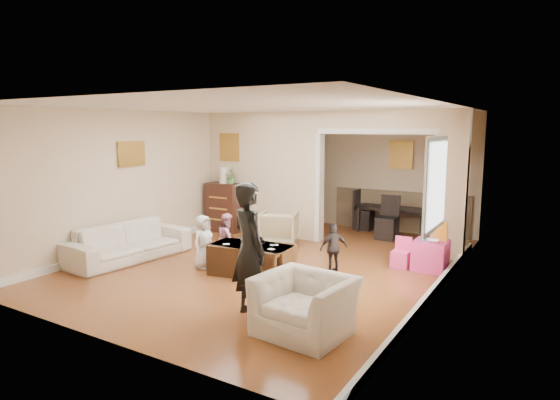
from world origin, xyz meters
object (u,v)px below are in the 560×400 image
Objects in this scene: coffee_table at (252,260)px; child_toddler at (334,248)px; coffee_cup at (255,244)px; dining_table at (397,220)px; child_kneel_b at (228,238)px; sofa at (129,242)px; table_lamp at (224,175)px; dresser at (225,207)px; play_table at (430,256)px; child_kneel_a at (203,242)px; armchair_back at (279,228)px; cyan_cup at (424,238)px; armchair_front at (305,305)px; adult_person at (249,250)px.

coffee_table is 1.60× the size of child_toddler.
dining_table is (0.94, 4.09, -0.22)m from coffee_cup.
sofa is at bearing 83.93° from child_kneel_b.
table_lamp reaches higher than dining_table.
sofa is 2.85m from table_lamp.
coffee_table is at bearing -44.84° from dresser.
play_table is 0.57× the size of child_kneel_a.
child_kneel_b reaches higher than play_table.
coffee_table is 1.43× the size of child_kneel_a.
child_kneel_b reaches higher than dining_table.
child_toddler is (1.68, -1.12, 0.07)m from armchair_back.
sofa is 1.28× the size of dining_table.
play_table is at bearing -60.59° from child_kneel_a.
dresser is 11.90× the size of coffee_cup.
coffee_cup is 2.71m from cyan_cup.
armchair_back is 0.67× the size of dresser.
coffee_cup is at bearing -9.93° from child_toddler.
child_kneel_b is at bearing -35.61° from child_toddler.
dresser is (-1.66, 0.41, 0.21)m from armchair_back.
cyan_cup is 2.73m from dining_table.
table_lamp is at bearing -74.65° from child_toddler.
dining_table is at bearing 77.01° from coffee_cup.
cyan_cup reaches higher than coffee_cup.
armchair_back is 2.99m from play_table.
coffee_cup is at bearing -26.57° from coffee_table.
armchair_front is at bearing -40.51° from coffee_table.
cyan_cup is (4.54, -0.68, -0.01)m from dresser.
cyan_cup is 3.22m from child_kneel_b.
adult_person is 2.08× the size of child_toddler.
child_kneel_b is at bearing -16.35° from adult_person.
coffee_cup is at bearing -142.36° from cyan_cup.
adult_person is at bearing -115.32° from play_table.
armchair_front is at bearing -77.63° from dining_table.
armchair_back is 1.98m from coffee_table.
armchair_front is 5.50m from dresser.
play_table is 0.31× the size of adult_person.
child_toddler is (3.35, -1.53, -0.14)m from dresser.
dresser is at bearing -19.02° from adult_person.
cyan_cup is (4.54, 2.01, 0.22)m from sofa.
armchair_back is at bearing -13.81° from table_lamp.
child_kneel_b reaches higher than coffee_table.
play_table is (0.62, 3.13, -0.08)m from armchair_front.
child_kneel_b is (1.60, -1.98, -0.11)m from dresser.
armchair_front is 2.17m from coffee_cup.
sofa reaches higher than dining_table.
child_kneel_b is at bearing -51.18° from table_lamp.
adult_person is 2.18m from child_kneel_a.
dresser reaches higher than coffee_table.
cyan_cup is 0.09× the size of child_kneel_b.
play_table is at bearing -60.75° from sofa.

